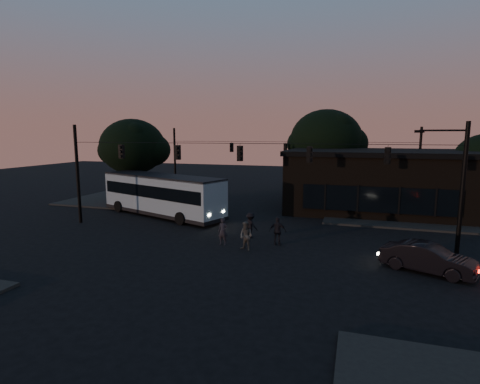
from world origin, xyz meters
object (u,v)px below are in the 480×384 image
(bus, at_px, (162,193))
(pedestrian_d, at_px, (251,225))
(car, at_px, (428,258))
(pedestrian_a, at_px, (223,231))
(building, at_px, (376,180))
(pedestrian_c, at_px, (278,231))
(pedestrian_b, at_px, (246,236))

(bus, relative_size, pedestrian_d, 7.32)
(car, relative_size, pedestrian_a, 2.59)
(car, bearing_deg, building, 29.44)
(building, bearing_deg, pedestrian_c, -114.85)
(bus, relative_size, car, 2.84)
(pedestrian_b, distance_m, pedestrian_c, 2.22)
(pedestrian_d, bearing_deg, bus, -0.04)
(building, xyz_separation_m, bus, (-17.16, -7.83, -0.79))
(bus, height_order, pedestrian_d, bus)
(bus, distance_m, pedestrian_c, 12.33)
(bus, xyz_separation_m, pedestrian_a, (7.75, -6.38, -1.08))
(building, bearing_deg, car, -83.05)
(building, height_order, bus, building)
(building, distance_m, pedestrian_d, 14.78)
(pedestrian_b, bearing_deg, bus, 163.75)
(bus, xyz_separation_m, pedestrian_c, (11.01, -5.45, -1.03))
(bus, distance_m, pedestrian_d, 10.00)
(pedestrian_c, bearing_deg, pedestrian_a, 13.22)
(pedestrian_a, height_order, pedestrian_b, pedestrian_b)
(pedestrian_a, relative_size, pedestrian_b, 0.98)
(building, bearing_deg, bus, -155.48)
(bus, bearing_deg, building, 44.63)
(pedestrian_c, bearing_deg, pedestrian_b, 42.02)
(car, relative_size, pedestrian_d, 2.58)
(pedestrian_c, distance_m, pedestrian_d, 2.34)
(bus, distance_m, pedestrian_b, 11.80)
(bus, height_order, pedestrian_b, bus)
(building, xyz_separation_m, car, (1.90, -15.58, -1.99))
(pedestrian_a, distance_m, pedestrian_d, 2.38)
(pedestrian_b, bearing_deg, pedestrian_c, 65.10)
(bus, relative_size, pedestrian_b, 7.20)
(building, height_order, pedestrian_a, building)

